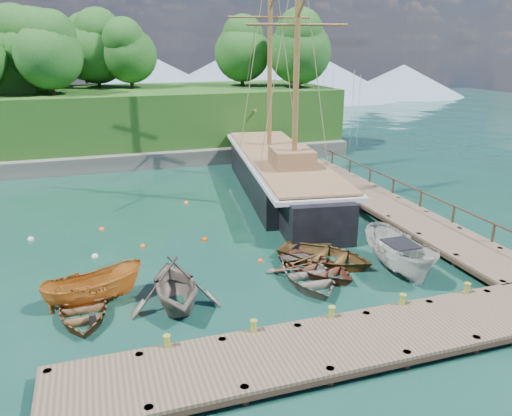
# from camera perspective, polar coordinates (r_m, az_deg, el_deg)

# --- Properties ---
(ground) EXTENTS (160.00, 160.00, 0.00)m
(ground) POSITION_cam_1_polar(r_m,az_deg,el_deg) (22.70, -1.84, -8.24)
(ground) COLOR #123E2A
(ground) RESTS_ON ground
(dock_near) EXTENTS (20.00, 3.20, 1.10)m
(dock_near) POSITION_cam_1_polar(r_m,az_deg,el_deg) (17.95, 10.65, -14.83)
(dock_near) COLOR brown
(dock_near) RESTS_ON ground
(dock_east) EXTENTS (3.20, 24.00, 1.10)m
(dock_east) POSITION_cam_1_polar(r_m,az_deg,el_deg) (33.03, 14.06, 0.67)
(dock_east) COLOR brown
(dock_east) RESTS_ON ground
(bollard_0) EXTENTS (0.26, 0.26, 0.45)m
(bollard_0) POSITION_cam_1_polar(r_m,az_deg,el_deg) (17.71, -9.97, -16.99)
(bollard_0) COLOR olive
(bollard_0) RESTS_ON ground
(bollard_1) EXTENTS (0.26, 0.26, 0.45)m
(bollard_1) POSITION_cam_1_polar(r_m,az_deg,el_deg) (18.23, -0.26, -15.53)
(bollard_1) COLOR olive
(bollard_1) RESTS_ON ground
(bollard_2) EXTENTS (0.26, 0.26, 0.45)m
(bollard_2) POSITION_cam_1_polar(r_m,az_deg,el_deg) (19.21, 8.54, -13.81)
(bollard_2) COLOR olive
(bollard_2) RESTS_ON ground
(bollard_3) EXTENTS (0.26, 0.26, 0.45)m
(bollard_3) POSITION_cam_1_polar(r_m,az_deg,el_deg) (20.59, 16.20, -12.03)
(bollard_3) COLOR olive
(bollard_3) RESTS_ON ground
(bollard_4) EXTENTS (0.26, 0.26, 0.45)m
(bollard_4) POSITION_cam_1_polar(r_m,az_deg,el_deg) (22.29, 22.72, -10.33)
(bollard_4) COLOR olive
(bollard_4) RESTS_ON ground
(rowboat_0) EXTENTS (2.81, 3.92, 0.81)m
(rowboat_0) POSITION_cam_1_polar(r_m,az_deg,el_deg) (21.01, -19.12, -11.69)
(rowboat_0) COLOR brown
(rowboat_0) RESTS_ON ground
(rowboat_1) EXTENTS (3.69, 4.26, 2.24)m
(rowboat_1) POSITION_cam_1_polar(r_m,az_deg,el_deg) (20.85, -9.15, -11.07)
(rowboat_1) COLOR #6A5F56
(rowboat_1) RESTS_ON ground
(rowboat_2) EXTENTS (4.36, 4.98, 0.86)m
(rowboat_2) POSITION_cam_1_polar(r_m,az_deg,el_deg) (23.48, 6.97, -7.43)
(rowboat_2) COLOR #51291D
(rowboat_2) RESTS_ON ground
(rowboat_3) EXTENTS (3.31, 4.52, 0.91)m
(rowboat_3) POSITION_cam_1_polar(r_m,az_deg,el_deg) (22.61, 5.99, -8.46)
(rowboat_3) COLOR #635B51
(rowboat_3) RESTS_ON ground
(rowboat_4) EXTENTS (5.63, 5.68, 0.97)m
(rowboat_4) POSITION_cam_1_polar(r_m,az_deg,el_deg) (24.55, 7.89, -6.27)
(rowboat_4) COLOR brown
(rowboat_4) RESTS_ON ground
(motorboat_orange) EXTENTS (4.35, 2.42, 1.59)m
(motorboat_orange) POSITION_cam_1_polar(r_m,az_deg,el_deg) (21.90, -17.86, -10.26)
(motorboat_orange) COLOR #C17026
(motorboat_orange) RESTS_ON ground
(cabin_boat_white) EXTENTS (2.20, 5.25, 1.99)m
(cabin_boat_white) POSITION_cam_1_polar(r_m,az_deg,el_deg) (24.39, 15.93, -7.02)
(cabin_boat_white) COLOR beige
(cabin_boat_white) RESTS_ON ground
(schooner) EXTENTS (7.83, 27.60, 20.30)m
(schooner) POSITION_cam_1_polar(r_m,az_deg,el_deg) (35.53, 2.76, 3.61)
(schooner) COLOR black
(schooner) RESTS_ON ground
(mooring_buoy_0) EXTENTS (0.35, 0.35, 0.35)m
(mooring_buoy_0) POSITION_cam_1_polar(r_m,az_deg,el_deg) (26.24, -17.92, -5.37)
(mooring_buoy_0) COLOR silver
(mooring_buoy_0) RESTS_ON ground
(mooring_buoy_1) EXTENTS (0.33, 0.33, 0.33)m
(mooring_buoy_1) POSITION_cam_1_polar(r_m,az_deg,el_deg) (26.82, -12.81, -4.39)
(mooring_buoy_1) COLOR #D25019
(mooring_buoy_1) RESTS_ON ground
(mooring_buoy_2) EXTENTS (0.33, 0.33, 0.33)m
(mooring_buoy_2) POSITION_cam_1_polar(r_m,az_deg,el_deg) (27.18, -5.91, -3.69)
(mooring_buoy_2) COLOR #D34100
(mooring_buoy_2) RESTS_ON ground
(mooring_buoy_3) EXTENTS (0.30, 0.30, 0.30)m
(mooring_buoy_3) POSITION_cam_1_polar(r_m,az_deg,el_deg) (31.12, 1.00, -0.69)
(mooring_buoy_3) COLOR white
(mooring_buoy_3) RESTS_ON ground
(mooring_buoy_4) EXTENTS (0.33, 0.33, 0.33)m
(mooring_buoy_4) POSITION_cam_1_polar(r_m,az_deg,el_deg) (29.84, -17.22, -2.40)
(mooring_buoy_4) COLOR orange
(mooring_buoy_4) RESTS_ON ground
(mooring_buoy_5) EXTENTS (0.32, 0.32, 0.32)m
(mooring_buoy_5) POSITION_cam_1_polar(r_m,az_deg,el_deg) (33.48, -7.98, 0.52)
(mooring_buoy_5) COLOR orange
(mooring_buoy_5) RESTS_ON ground
(mooring_buoy_6) EXTENTS (0.33, 0.33, 0.33)m
(mooring_buoy_6) POSITION_cam_1_polar(r_m,az_deg,el_deg) (29.75, -24.34, -3.32)
(mooring_buoy_6) COLOR silver
(mooring_buoy_6) RESTS_ON ground
(mooring_buoy_7) EXTENTS (0.27, 0.27, 0.27)m
(mooring_buoy_7) POSITION_cam_1_polar(r_m,az_deg,el_deg) (24.51, 0.51, -6.13)
(mooring_buoy_7) COLOR #D7501A
(mooring_buoy_7) RESTS_ON ground
(headland) EXTENTS (51.00, 19.31, 12.90)m
(headland) POSITION_cam_1_polar(r_m,az_deg,el_deg) (51.58, -26.71, 11.33)
(headland) COLOR #474744
(headland) RESTS_ON ground
(distant_ridge) EXTENTS (117.00, 40.00, 10.00)m
(distant_ridge) POSITION_cam_1_polar(r_m,az_deg,el_deg) (90.24, -12.18, 14.29)
(distant_ridge) COLOR #728CA5
(distant_ridge) RESTS_ON ground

